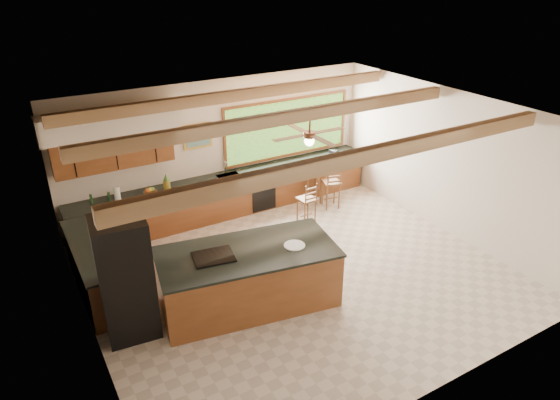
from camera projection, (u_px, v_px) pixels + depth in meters
ground at (298, 275)px, 9.21m from camera, size 7.20×7.20×0.00m
room_shell at (272, 153)px, 8.68m from camera, size 7.27×6.54×3.02m
counter_run at (203, 209)px, 10.60m from camera, size 7.12×3.10×1.27m
island at (248, 277)px, 8.27m from camera, size 3.10×1.85×1.03m
refrigerator at (126, 278)px, 7.41m from camera, size 0.84×0.82×1.97m
bar_stool_a at (308, 200)px, 10.71m from camera, size 0.37×0.37×0.99m
bar_stool_b at (313, 176)px, 11.64m from camera, size 0.50×0.50×1.19m
bar_stool_c at (333, 183)px, 11.43m from camera, size 0.46×0.46×1.05m
bar_stool_d at (319, 175)px, 11.72m from camera, size 0.46×0.46×1.15m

